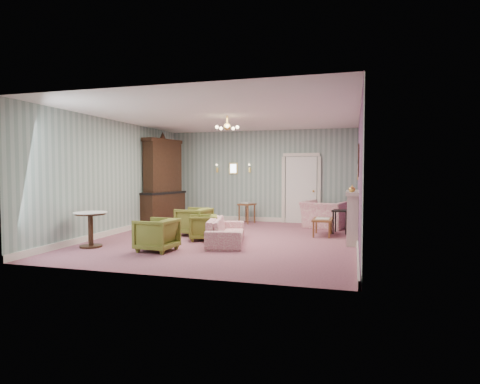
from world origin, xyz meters
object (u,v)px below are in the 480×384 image
(olive_chair_b, at_px, (203,226))
(pedestal_table, at_px, (91,229))
(dresser, at_px, (163,179))
(olive_chair_c, at_px, (194,220))
(coffee_table, at_px, (323,227))
(olive_chair_a, at_px, (157,233))
(side_table_black, at_px, (341,222))
(sofa_chintz, at_px, (226,227))
(fireplace, at_px, (353,217))
(wingback_chair, at_px, (325,210))

(olive_chair_b, height_order, pedestal_table, pedestal_table)
(dresser, relative_size, pedestal_table, 3.62)
(olive_chair_c, xyz_separation_m, coffee_table, (3.12, 0.79, -0.17))
(olive_chair_a, height_order, coffee_table, olive_chair_a)
(coffee_table, distance_m, side_table_black, 0.64)
(olive_chair_c, bearing_deg, sofa_chintz, 59.53)
(pedestal_table, bearing_deg, olive_chair_c, 54.94)
(olive_chair_a, xyz_separation_m, dresser, (-1.73, 3.69, 1.00))
(olive_chair_c, distance_m, fireplace, 3.85)
(wingback_chair, bearing_deg, side_table_black, 133.02)
(dresser, bearing_deg, pedestal_table, -75.65)
(olive_chair_b, height_order, coffee_table, olive_chair_b)
(olive_chair_a, bearing_deg, wingback_chair, 149.57)
(pedestal_table, bearing_deg, wingback_chair, 43.49)
(dresser, bearing_deg, olive_chair_b, -34.48)
(coffee_table, bearing_deg, olive_chair_c, -165.82)
(olive_chair_a, bearing_deg, coffee_table, 137.85)
(wingback_chair, bearing_deg, olive_chair_a, 72.09)
(fireplace, bearing_deg, wingback_chair, 109.68)
(olive_chair_a, height_order, fireplace, fireplace)
(olive_chair_a, bearing_deg, olive_chair_b, 168.61)
(side_table_black, bearing_deg, olive_chair_a, -136.12)
(sofa_chintz, xyz_separation_m, coffee_table, (1.99, 1.65, -0.16))
(side_table_black, bearing_deg, fireplace, -75.84)
(wingback_chair, bearing_deg, olive_chair_c, 52.82)
(olive_chair_b, relative_size, olive_chair_c, 0.86)
(coffee_table, bearing_deg, side_table_black, 47.69)
(side_table_black, height_order, pedestal_table, pedestal_table)
(olive_chair_a, relative_size, olive_chair_b, 1.11)
(wingback_chair, bearing_deg, coffee_table, 108.83)
(side_table_black, distance_m, pedestal_table, 6.04)
(olive_chair_c, distance_m, sofa_chintz, 1.42)
(olive_chair_a, height_order, sofa_chintz, sofa_chintz)
(olive_chair_b, relative_size, coffee_table, 0.78)
(olive_chair_b, xyz_separation_m, olive_chair_c, (-0.48, 0.62, 0.05))
(wingback_chair, height_order, coffee_table, wingback_chair)
(olive_chair_c, bearing_deg, side_table_black, 116.29)
(dresser, height_order, fireplace, dresser)
(wingback_chair, xyz_separation_m, pedestal_table, (-4.56, -4.32, -0.13))
(olive_chair_a, bearing_deg, pedestal_table, -85.19)
(sofa_chintz, bearing_deg, coffee_table, -63.86)
(coffee_table, xyz_separation_m, side_table_black, (0.42, 0.47, 0.09))
(olive_chair_b, height_order, side_table_black, olive_chair_b)
(olive_chair_b, height_order, fireplace, fireplace)
(olive_chair_c, bearing_deg, pedestal_table, -28.25)
(olive_chair_c, relative_size, fireplace, 0.55)
(wingback_chair, distance_m, fireplace, 2.27)
(side_table_black, bearing_deg, sofa_chintz, -138.83)
(fireplace, height_order, coffee_table, fireplace)
(fireplace, distance_m, side_table_black, 1.25)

